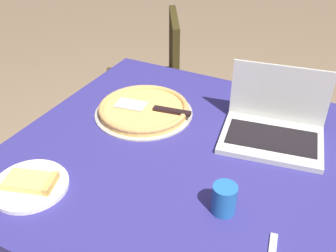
% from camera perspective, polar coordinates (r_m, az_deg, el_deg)
% --- Properties ---
extents(dining_table, '(1.10, 1.09, 0.75)m').
position_cam_1_polar(dining_table, '(1.32, 1.78, -6.54)').
color(dining_table, navy).
rests_on(dining_table, ground_plane).
extents(laptop, '(0.36, 0.30, 0.22)m').
position_cam_1_polar(laptop, '(1.35, 15.22, 0.12)').
color(laptop, beige).
rests_on(laptop, dining_table).
extents(pizza_plate, '(0.22, 0.22, 0.04)m').
position_cam_1_polar(pizza_plate, '(1.19, -19.45, -8.02)').
color(pizza_plate, white).
rests_on(pizza_plate, dining_table).
extents(pizza_tray, '(0.36, 0.36, 0.04)m').
position_cam_1_polar(pizza_tray, '(1.45, -3.56, 2.48)').
color(pizza_tray, '#A6A19A').
rests_on(pizza_tray, dining_table).
extents(drink_cup, '(0.07, 0.07, 0.09)m').
position_cam_1_polar(drink_cup, '(1.04, 8.22, -10.48)').
color(drink_cup, '#2262AA').
rests_on(drink_cup, dining_table).
extents(chair_far, '(0.57, 0.57, 0.87)m').
position_cam_1_polar(chair_far, '(2.25, -2.23, 7.01)').
color(chair_far, '#352D13').
rests_on(chair_far, ground_plane).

